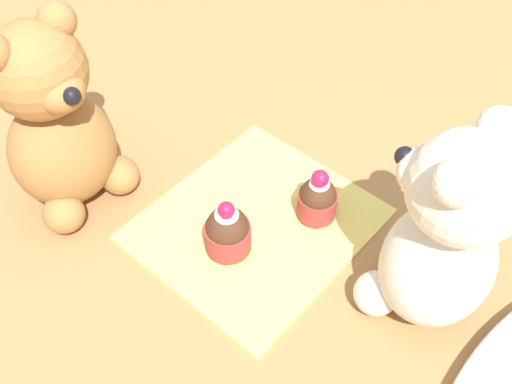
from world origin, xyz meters
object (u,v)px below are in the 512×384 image
(teddy_bear_cream, at_px, (444,235))
(teddy_bear_tan, at_px, (57,125))
(cupcake_near_tan_bear, at_px, (225,229))
(cupcake_near_cream_bear, at_px, (318,198))

(teddy_bear_cream, distance_m, teddy_bear_tan, 0.40)
(teddy_bear_cream, height_order, teddy_bear_tan, teddy_bear_tan)
(cupcake_near_tan_bear, bearing_deg, teddy_bear_cream, 113.38)
(teddy_bear_cream, height_order, cupcake_near_cream_bear, teddy_bear_cream)
(teddy_bear_cream, relative_size, cupcake_near_cream_bear, 3.41)
(cupcake_near_tan_bear, bearing_deg, teddy_bear_tan, -73.35)
(teddy_bear_cream, bearing_deg, cupcake_near_tan_bear, -68.85)
(teddy_bear_cream, distance_m, cupcake_near_tan_bear, 0.22)
(cupcake_near_cream_bear, height_order, cupcake_near_tan_bear, cupcake_near_tan_bear)
(teddy_bear_tan, height_order, cupcake_near_tan_bear, teddy_bear_tan)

